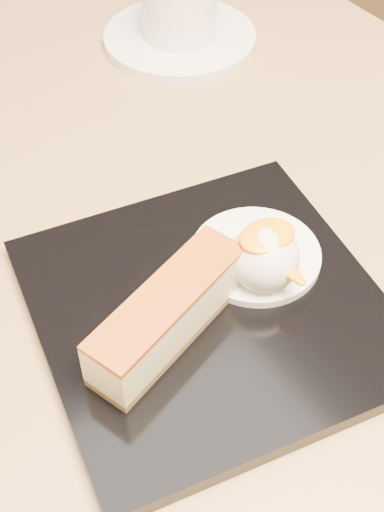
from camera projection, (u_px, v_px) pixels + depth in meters
table at (117, 368)px, 0.63m from camera, size 0.80×0.80×0.72m
dessert_plate at (209, 309)px, 0.47m from camera, size 0.26×0.26×0.01m
cheesecake at (168, 314)px, 0.44m from camera, size 0.12×0.07×0.04m
cream_smear at (256, 255)px, 0.49m from camera, size 0.09×0.09×0.01m
ice_cream_scoop at (265, 258)px, 0.46m from camera, size 0.05×0.05×0.05m
mango_sauce at (267, 236)px, 0.45m from camera, size 0.04×0.03×0.01m
mint_sprig at (201, 248)px, 0.49m from camera, size 0.03×0.02×0.00m
saucer at (180, 38)px, 0.70m from camera, size 0.15×0.15×0.01m
coffee_cup at (180, 4)px, 0.68m from camera, size 0.09×0.07×0.06m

